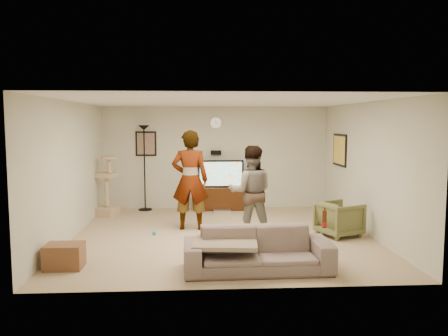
{
  "coord_description": "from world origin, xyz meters",
  "views": [
    {
      "loc": [
        -0.45,
        -8.3,
        2.13
      ],
      "look_at": [
        0.05,
        0.2,
        1.25
      ],
      "focal_mm": 36.14,
      "sensor_mm": 36.0,
      "label": 1
    }
  ],
  "objects": [
    {
      "name": "tv_stand",
      "position": [
        0.11,
        2.5,
        0.28
      ],
      "size": [
        1.33,
        0.45,
        0.55
      ],
      "primitive_type": "cube",
      "color": "#321808",
      "rests_on": "floor"
    },
    {
      "name": "tv",
      "position": [
        0.11,
        2.5,
        0.88
      ],
      "size": [
        1.1,
        0.08,
        0.65
      ],
      "primitive_type": "cube",
      "color": "black",
      "rests_on": "tv_stand"
    },
    {
      "name": "armchair",
      "position": [
        2.19,
        -0.17,
        0.32
      ],
      "size": [
        0.92,
        0.91,
        0.64
      ],
      "primitive_type": "imported",
      "rotation": [
        0.0,
        0.0,
        1.97
      ],
      "color": "brown",
      "rests_on": "floor"
    },
    {
      "name": "picture_right",
      "position": [
        2.73,
        1.6,
        1.5
      ],
      "size": [
        0.03,
        0.78,
        0.62
      ],
      "primitive_type": "cube",
      "color": "#EEBE46",
      "rests_on": "wall_right"
    },
    {
      "name": "picture_back",
      "position": [
        -1.7,
        2.73,
        1.6
      ],
      "size": [
        0.42,
        0.03,
        0.52
      ],
      "primitive_type": "cube",
      "color": "#826655",
      "rests_on": "wall_back"
    },
    {
      "name": "console_box",
      "position": [
        0.12,
        2.11,
        0.04
      ],
      "size": [
        0.4,
        0.3,
        0.07
      ],
      "primitive_type": "cube",
      "color": "silver",
      "rests_on": "floor"
    },
    {
      "name": "floor",
      "position": [
        0.0,
        0.0,
        -0.01
      ],
      "size": [
        5.5,
        5.5,
        0.02
      ],
      "primitive_type": "cube",
      "color": "tan",
      "rests_on": "ground"
    },
    {
      "name": "beer_bottle",
      "position": [
        1.36,
        -2.06,
        0.74
      ],
      "size": [
        0.06,
        0.06,
        0.25
      ],
      "primitive_type": "cylinder",
      "color": "#4E1E07",
      "rests_on": "sofa"
    },
    {
      "name": "sofa",
      "position": [
        0.4,
        -2.06,
        0.31
      ],
      "size": [
        2.11,
        0.86,
        0.61
      ],
      "primitive_type": "imported",
      "rotation": [
        0.0,
        0.0,
        0.02
      ],
      "color": "#77645E",
      "rests_on": "floor"
    },
    {
      "name": "wall_right",
      "position": [
        2.75,
        0.0,
        1.25
      ],
      "size": [
        0.04,
        5.5,
        2.5
      ],
      "primitive_type": "cube",
      "color": "beige",
      "rests_on": "floor"
    },
    {
      "name": "wall_back",
      "position": [
        0.0,
        2.75,
        1.25
      ],
      "size": [
        5.5,
        0.04,
        2.5
      ],
      "primitive_type": "cube",
      "color": "beige",
      "rests_on": "floor"
    },
    {
      "name": "wall_front",
      "position": [
        0.0,
        -2.75,
        1.25
      ],
      "size": [
        5.5,
        0.04,
        2.5
      ],
      "primitive_type": "cube",
      "color": "beige",
      "rests_on": "floor"
    },
    {
      "name": "person_right",
      "position": [
        0.52,
        -0.17,
        0.85
      ],
      "size": [
        0.87,
        0.69,
        1.7
      ],
      "primitive_type": "imported",
      "rotation": [
        0.0,
        0.0,
        3.08
      ],
      "color": "#353F9D",
      "rests_on": "floor"
    },
    {
      "name": "cat_tree",
      "position": [
        -2.51,
        1.95,
        0.68
      ],
      "size": [
        0.55,
        0.55,
        1.37
      ],
      "primitive_type": "cube",
      "rotation": [
        0.0,
        0.0,
        -0.32
      ],
      "color": "tan",
      "rests_on": "floor"
    },
    {
      "name": "ceiling",
      "position": [
        0.0,
        0.0,
        2.51
      ],
      "size": [
        5.5,
        5.5,
        0.02
      ],
      "primitive_type": "cube",
      "color": "white",
      "rests_on": "wall_back"
    },
    {
      "name": "side_table",
      "position": [
        -2.4,
        -1.78,
        0.18
      ],
      "size": [
        0.54,
        0.41,
        0.36
      ],
      "primitive_type": "cube",
      "rotation": [
        0.0,
        0.0,
        -0.01
      ],
      "color": "brown",
      "rests_on": "floor"
    },
    {
      "name": "wall_clock",
      "position": [
        0.0,
        2.72,
        2.1
      ],
      "size": [
        0.26,
        0.04,
        0.26
      ],
      "primitive_type": "cylinder",
      "rotation": [
        1.57,
        0.0,
        0.0
      ],
      "color": "silver",
      "rests_on": "wall_back"
    },
    {
      "name": "wall_speaker",
      "position": [
        0.0,
        2.69,
        1.38
      ],
      "size": [
        0.25,
        0.1,
        0.1
      ],
      "primitive_type": "cube",
      "color": "black",
      "rests_on": "wall_back"
    },
    {
      "name": "wall_left",
      "position": [
        -2.75,
        0.0,
        1.25
      ],
      "size": [
        0.04,
        5.5,
        2.5
      ],
      "primitive_type": "cube",
      "color": "beige",
      "rests_on": "floor"
    },
    {
      "name": "toy_ball",
      "position": [
        -1.27,
        0.09,
        0.04
      ],
      "size": [
        0.07,
        0.07,
        0.07
      ],
      "primitive_type": "sphere",
      "color": "#1788B1",
      "rests_on": "floor"
    },
    {
      "name": "person_left",
      "position": [
        -0.6,
        0.53,
        0.99
      ],
      "size": [
        0.74,
        0.5,
        1.97
      ],
      "primitive_type": "imported",
      "rotation": [
        0.0,
        0.0,
        3.1
      ],
      "color": "#BEBEBE",
      "rests_on": "floor"
    },
    {
      "name": "floor_lamp",
      "position": [
        -1.72,
        2.55,
        1.02
      ],
      "size": [
        0.32,
        0.32,
        2.05
      ],
      "primitive_type": "cylinder",
      "color": "black",
      "rests_on": "floor"
    },
    {
      "name": "tv_screen",
      "position": [
        0.11,
        2.46,
        0.88
      ],
      "size": [
        1.01,
        0.01,
        0.58
      ],
      "primitive_type": "cube",
      "color": "#19DFFB",
      "rests_on": "tv"
    },
    {
      "name": "throw_blanket",
      "position": [
        -0.07,
        -2.06,
        0.41
      ],
      "size": [
        0.96,
        0.78,
        0.06
      ],
      "primitive_type": "cube",
      "rotation": [
        0.0,
        0.0,
        -0.09
      ],
      "color": "tan",
      "rests_on": "sofa"
    }
  ]
}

